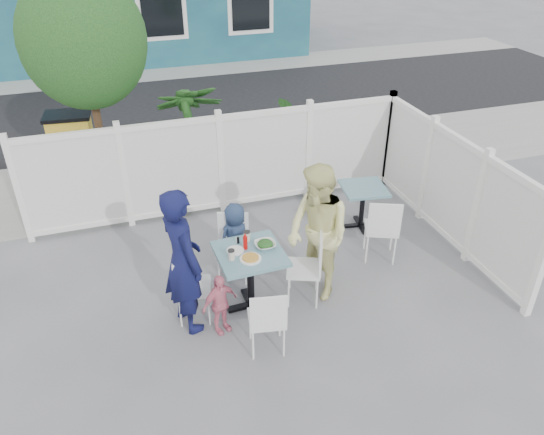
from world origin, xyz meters
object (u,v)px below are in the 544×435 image
object	(u,v)px
spare_table	(363,196)
boy	(236,238)
utility_cabinet	(75,152)
woman	(318,234)
toddler	(220,304)
chair_back	(233,241)
chair_right	(310,263)
chair_left	(186,281)
main_table	(250,265)
chair_near	(267,318)
man	(183,261)

from	to	relation	value
spare_table	boy	distance (m)	2.15
utility_cabinet	boy	size ratio (longest dim) A/B	1.25
woman	toddler	size ratio (longest dim) A/B	2.24
boy	toddler	size ratio (longest dim) A/B	1.29
chair_back	chair_right	bearing A→B (deg)	153.31
chair_right	toddler	size ratio (longest dim) A/B	1.20
chair_left	spare_table	bearing A→B (deg)	125.56
main_table	chair_right	xyz separation A→B (m)	(0.74, -0.08, -0.08)
boy	chair_near	bearing A→B (deg)	68.49
chair_back	boy	size ratio (longest dim) A/B	0.88
chair_near	woman	size ratio (longest dim) A/B	0.49
chair_back	chair_near	size ratio (longest dim) A/B	1.02
woman	boy	distance (m)	1.19
chair_near	boy	xyz separation A→B (m)	(0.07, 1.59, -0.00)
utility_cabinet	chair_back	world-z (taller)	utility_cabinet
chair_back	toddler	world-z (taller)	chair_back
chair_left	man	size ratio (longest dim) A/B	0.51
chair_left	man	distance (m)	0.38
utility_cabinet	main_table	xyz separation A→B (m)	(1.94, -4.02, -0.00)
main_table	chair_left	world-z (taller)	chair_left
spare_table	toddler	bearing A→B (deg)	-148.65
main_table	chair_right	bearing A→B (deg)	-6.38
chair_left	toddler	world-z (taller)	chair_left
chair_back	toddler	size ratio (longest dim) A/B	1.13
chair_left	woman	xyz separation A→B (m)	(1.62, -0.03, 0.35)
utility_cabinet	boy	world-z (taller)	utility_cabinet
toddler	man	bearing A→B (deg)	121.55
chair_back	boy	bearing A→B (deg)	-107.17
chair_right	boy	size ratio (longest dim) A/B	0.93
man	boy	xyz separation A→B (m)	(0.81, 0.84, -0.39)
utility_cabinet	chair_left	xyz separation A→B (m)	(1.19, -3.96, -0.10)
spare_table	boy	xyz separation A→B (m)	(-2.09, -0.48, -0.02)
spare_table	chair_left	xyz separation A→B (m)	(-2.88, -1.21, 0.01)
woman	boy	bearing A→B (deg)	-148.53
utility_cabinet	boy	xyz separation A→B (m)	(1.97, -3.22, -0.13)
man	toddler	world-z (taller)	man
chair_back	boy	xyz separation A→B (m)	(0.06, 0.08, -0.01)
spare_table	chair_left	world-z (taller)	chair_left
chair_back	chair_near	bearing A→B (deg)	109.07
man	chair_left	bearing A→B (deg)	-32.46
main_table	utility_cabinet	bearing A→B (deg)	115.81
spare_table	chair_back	bearing A→B (deg)	-165.58
woman	utility_cabinet	bearing A→B (deg)	-160.96
chair_left	chair_near	xyz separation A→B (m)	(0.71, -0.86, -0.02)
main_table	woman	size ratio (longest dim) A/B	0.46
spare_table	chair_right	world-z (taller)	chair_right
chair_back	utility_cabinet	bearing A→B (deg)	-40.24
chair_left	man	bearing A→B (deg)	-2.68
chair_left	boy	world-z (taller)	boy
spare_table	boy	bearing A→B (deg)	-167.15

